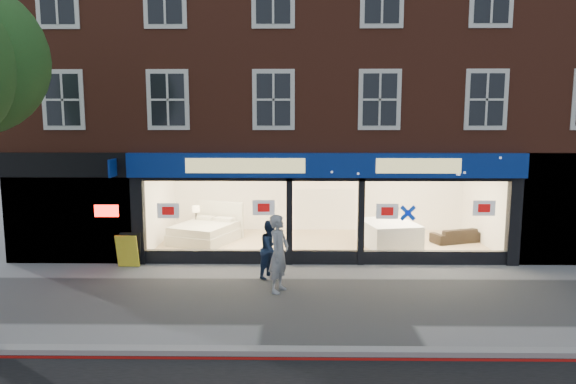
{
  "coord_description": "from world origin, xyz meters",
  "views": [
    {
      "loc": [
        -0.89,
        -11.73,
        4.22
      ],
      "look_at": [
        -1.08,
        2.5,
        2.23
      ],
      "focal_mm": 32.0,
      "sensor_mm": 36.0,
      "label": 1
    }
  ],
  "objects_px": {
    "display_bed": "(206,231)",
    "pedestrian_blue": "(271,249)",
    "sofa": "(456,235)",
    "a_board": "(129,250)",
    "pedestrian_grey": "(279,253)",
    "mattress_stack": "(389,234)"
  },
  "relations": [
    {
      "from": "sofa",
      "to": "pedestrian_blue",
      "type": "height_order",
      "value": "pedestrian_blue"
    },
    {
      "from": "a_board",
      "to": "pedestrian_blue",
      "type": "xyz_separation_m",
      "value": [
        4.19,
        -0.96,
        0.3
      ]
    },
    {
      "from": "mattress_stack",
      "to": "sofa",
      "type": "bearing_deg",
      "value": 11.92
    },
    {
      "from": "display_bed",
      "to": "pedestrian_grey",
      "type": "distance_m",
      "value": 5.58
    },
    {
      "from": "display_bed",
      "to": "pedestrian_blue",
      "type": "xyz_separation_m",
      "value": [
        2.42,
        -3.74,
        0.34
      ]
    },
    {
      "from": "sofa",
      "to": "pedestrian_grey",
      "type": "bearing_deg",
      "value": 20.23
    },
    {
      "from": "pedestrian_grey",
      "to": "pedestrian_blue",
      "type": "xyz_separation_m",
      "value": [
        -0.24,
        1.15,
        -0.18
      ]
    },
    {
      "from": "mattress_stack",
      "to": "pedestrian_blue",
      "type": "distance_m",
      "value": 4.95
    },
    {
      "from": "display_bed",
      "to": "sofa",
      "type": "distance_m",
      "value": 8.54
    },
    {
      "from": "sofa",
      "to": "pedestrian_grey",
      "type": "relative_size",
      "value": 0.87
    },
    {
      "from": "sofa",
      "to": "pedestrian_blue",
      "type": "distance_m",
      "value": 7.18
    },
    {
      "from": "sofa",
      "to": "pedestrian_grey",
      "type": "height_order",
      "value": "pedestrian_grey"
    },
    {
      "from": "pedestrian_grey",
      "to": "display_bed",
      "type": "bearing_deg",
      "value": 52.07
    },
    {
      "from": "a_board",
      "to": "pedestrian_grey",
      "type": "bearing_deg",
      "value": -23.41
    },
    {
      "from": "mattress_stack",
      "to": "pedestrian_grey",
      "type": "distance_m",
      "value": 5.62
    },
    {
      "from": "a_board",
      "to": "pedestrian_grey",
      "type": "relative_size",
      "value": 0.51
    },
    {
      "from": "pedestrian_blue",
      "to": "sofa",
      "type": "bearing_deg",
      "value": -26.62
    },
    {
      "from": "display_bed",
      "to": "a_board",
      "type": "xyz_separation_m",
      "value": [
        -1.77,
        -2.78,
        0.04
      ]
    },
    {
      "from": "mattress_stack",
      "to": "a_board",
      "type": "distance_m",
      "value": 8.25
    },
    {
      "from": "sofa",
      "to": "pedestrian_blue",
      "type": "relative_size",
      "value": 1.06
    },
    {
      "from": "mattress_stack",
      "to": "a_board",
      "type": "xyz_separation_m",
      "value": [
        -7.94,
        -2.26,
        -0.01
      ]
    },
    {
      "from": "display_bed",
      "to": "a_board",
      "type": "distance_m",
      "value": 3.3
    }
  ]
}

